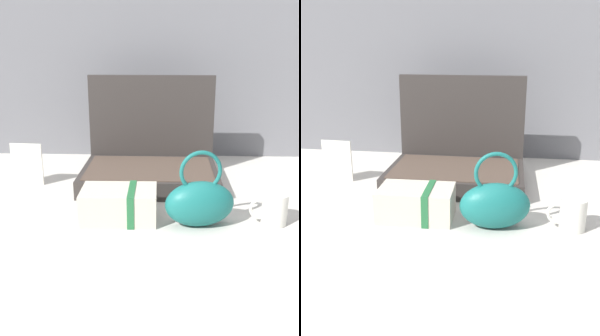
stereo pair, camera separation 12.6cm
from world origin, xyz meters
TOP-DOWN VIEW (x-y plane):
  - ground_plane at (0.00, 0.00)m, footprint 6.00×6.00m
  - open_suitcase at (-0.01, 0.21)m, footprint 0.48×0.35m
  - teal_pouch_handbag at (0.14, -0.17)m, footprint 0.21×0.13m
  - cream_toiletry_bag at (-0.09, -0.14)m, footprint 0.22×0.15m
  - coffee_mug at (0.35, -0.15)m, footprint 0.11×0.07m
  - info_card_left at (-0.45, 0.14)m, footprint 0.11×0.01m

SIDE VIEW (x-z plane):
  - ground_plane at x=0.00m, z-range 0.00..0.00m
  - coffee_mug at x=0.35m, z-range 0.00..0.09m
  - cream_toiletry_bag at x=-0.09m, z-range 0.00..0.09m
  - teal_pouch_handbag at x=0.14m, z-range -0.04..0.18m
  - info_card_left at x=-0.45m, z-range 0.00..0.15m
  - open_suitcase at x=-0.01m, z-range -0.11..0.27m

